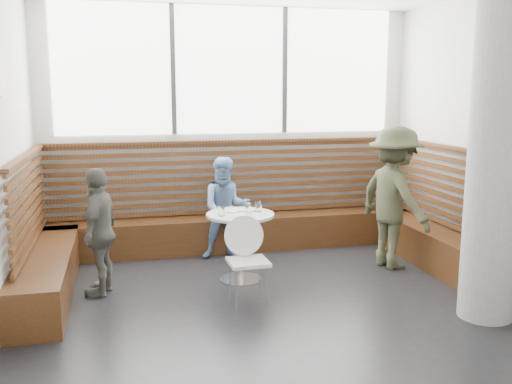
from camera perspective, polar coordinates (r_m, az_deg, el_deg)
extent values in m
cube|color=silver|center=(5.31, 2.53, 4.53)|extent=(5.00, 5.00, 3.20)
cube|color=black|center=(5.69, 2.40, -11.69)|extent=(5.00, 5.00, 0.01)
cube|color=white|center=(7.70, -2.63, 12.05)|extent=(4.50, 0.02, 1.65)
cube|color=#3F3F42|center=(7.57, -8.30, 11.98)|extent=(0.06, 0.04, 1.65)
cube|color=#3F3F42|center=(7.86, 2.90, 12.01)|extent=(0.06, 0.04, 1.65)
cube|color=#39200E|center=(7.71, -2.17, -4.08)|extent=(5.00, 0.50, 0.45)
cube|color=#39200E|center=(6.65, -19.89, -7.02)|extent=(0.50, 2.50, 0.45)
cube|color=#39200E|center=(7.57, 16.39, -4.75)|extent=(0.50, 2.50, 0.45)
cube|color=#3E220F|center=(7.73, -2.46, 1.44)|extent=(4.88, 0.08, 0.98)
cube|color=#3E220F|center=(6.51, -21.76, -0.93)|extent=(0.08, 2.38, 0.98)
cube|color=#3E220F|center=(7.51, 17.79, 0.71)|extent=(0.08, 2.38, 0.98)
cylinder|color=gray|center=(5.59, 22.92, 4.03)|extent=(0.50, 0.50, 3.20)
cylinder|color=silver|center=(6.51, -1.56, -8.73)|extent=(0.47, 0.47, 0.03)
cylinder|color=silver|center=(6.40, -1.57, -5.55)|extent=(0.07, 0.07, 0.74)
cylinder|color=#B7B7BA|center=(6.31, -1.59, -2.31)|extent=(0.75, 0.75, 0.03)
cube|color=white|center=(5.76, -0.79, -7.01)|extent=(0.39, 0.37, 0.04)
cylinder|color=white|center=(5.85, -1.16, -4.36)|extent=(0.41, 0.09, 0.41)
cylinder|color=silver|center=(5.67, -2.05, -9.64)|extent=(0.02, 0.02, 0.40)
cylinder|color=silver|center=(5.74, 1.09, -9.40)|extent=(0.02, 0.02, 0.40)
cylinder|color=silver|center=(5.93, -2.60, -8.75)|extent=(0.02, 0.02, 0.40)
cylinder|color=silver|center=(5.99, 0.41, -8.53)|extent=(0.02, 0.02, 0.40)
imported|color=#3F412B|center=(7.00, 13.66, -0.55)|extent=(0.88, 1.22, 1.71)
imported|color=#779BCE|center=(7.21, -3.00, -1.64)|extent=(0.67, 0.54, 1.30)
imported|color=#57564E|center=(6.16, -15.35, -3.82)|extent=(0.54, 0.85, 1.34)
cylinder|color=white|center=(6.41, -2.52, -1.91)|extent=(0.19, 0.19, 0.01)
cylinder|color=white|center=(6.46, -0.97, -1.81)|extent=(0.21, 0.21, 0.01)
cylinder|color=white|center=(6.19, -3.49, -1.86)|extent=(0.07, 0.07, 0.12)
cylinder|color=white|center=(6.23, -0.74, -1.83)|extent=(0.07, 0.07, 0.10)
cylinder|color=white|center=(6.41, 0.26, -1.42)|extent=(0.08, 0.08, 0.12)
cube|color=#A5C64C|center=(6.17, -0.70, -2.42)|extent=(0.23, 0.17, 0.00)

